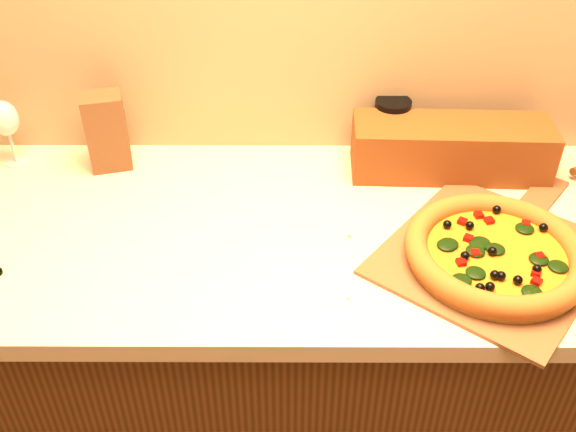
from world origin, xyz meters
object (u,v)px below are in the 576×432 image
object	(u,v)px
pizza	(496,253)
wine_glass	(5,120)
pizza_peel	(494,252)
dark_jar	(391,126)

from	to	relation	value
pizza	wine_glass	distance (m)	1.13
pizza_peel	dark_jar	xyz separation A→B (m)	(-0.16, 0.40, 0.07)
pizza_peel	dark_jar	world-z (taller)	dark_jar
pizza_peel	dark_jar	distance (m)	0.43
pizza	dark_jar	size ratio (longest dim) A/B	2.54
pizza_peel	dark_jar	size ratio (longest dim) A/B	4.16
wine_glass	pizza	bearing A→B (deg)	-19.37
pizza_peel	pizza	world-z (taller)	pizza
pizza_peel	wine_glass	distance (m)	1.13
pizza_peel	wine_glass	xyz separation A→B (m)	(-1.07, 0.34, 0.11)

